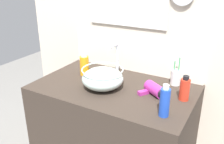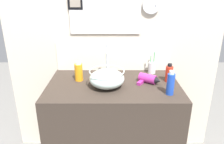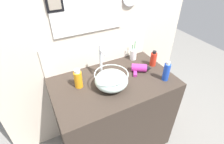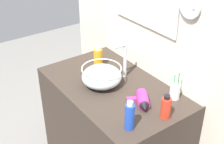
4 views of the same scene
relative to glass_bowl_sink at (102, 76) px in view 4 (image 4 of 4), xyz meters
name	(u,v)px [view 4 (image 4 of 4)]	position (x,y,z in m)	size (l,w,h in m)	color
vanity_counter	(113,133)	(0.05, 0.06, -0.49)	(1.05, 0.64, 0.84)	#382D26
back_panel	(155,30)	(0.05, 0.41, 0.25)	(1.95, 0.09, 2.32)	beige
glass_bowl_sink	(102,76)	(0.00, 0.00, 0.00)	(0.27, 0.27, 0.14)	silver
faucet	(124,56)	(0.00, 0.19, 0.09)	(0.02, 0.12, 0.29)	silver
hair_drier	(142,101)	(0.34, 0.07, -0.04)	(0.20, 0.15, 0.07)	#B22D8C
toothbrush_cup	(175,91)	(0.39, 0.29, -0.02)	(0.07, 0.07, 0.21)	white
soap_dispenser	(98,57)	(-0.23, 0.13, 0.01)	(0.06, 0.06, 0.16)	orange
spray_bottle	(166,107)	(0.50, 0.10, 0.00)	(0.06, 0.06, 0.15)	red
lotion_bottle	(130,116)	(0.45, -0.12, 0.01)	(0.05, 0.05, 0.18)	blue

